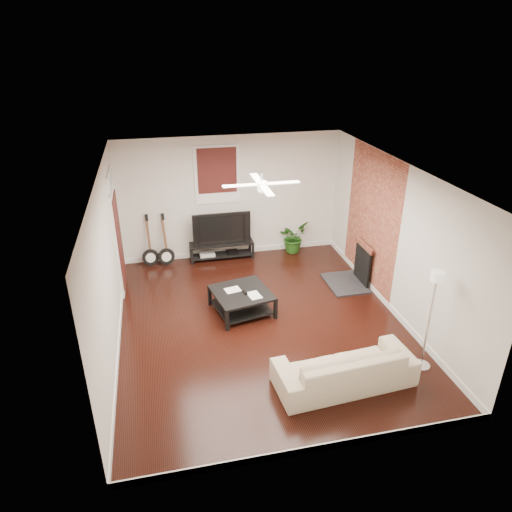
{
  "coord_description": "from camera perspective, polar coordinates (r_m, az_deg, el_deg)",
  "views": [
    {
      "loc": [
        -1.64,
        -6.93,
        4.76
      ],
      "look_at": [
        0.0,
        0.4,
        1.15
      ],
      "focal_mm": 32.66,
      "sensor_mm": 36.0,
      "label": 1
    }
  ],
  "objects": [
    {
      "name": "tv",
      "position": [
        10.6,
        -4.33,
        3.57
      ],
      "size": [
        1.31,
        0.17,
        0.75
      ],
      "primitive_type": "imported",
      "color": "black",
      "rests_on": "tv_stand"
    },
    {
      "name": "ceiling_fan",
      "position": [
        7.44,
        0.68,
        8.79
      ],
      "size": [
        1.24,
        1.24,
        0.32
      ],
      "primitive_type": null,
      "color": "white",
      "rests_on": "ceiling"
    },
    {
      "name": "tv_stand",
      "position": [
        10.81,
        -4.21,
        0.67
      ],
      "size": [
        1.46,
        0.39,
        0.41
      ],
      "primitive_type": "cube",
      "color": "black",
      "rests_on": "floor"
    },
    {
      "name": "door_left",
      "position": [
        9.54,
        -16.64,
        2.96
      ],
      "size": [
        0.08,
        1.0,
        2.5
      ],
      "primitive_type": "cube",
      "color": "white",
      "rests_on": "wall_left"
    },
    {
      "name": "window_back",
      "position": [
        10.38,
        -4.78,
        9.87
      ],
      "size": [
        1.0,
        0.06,
        1.3
      ],
      "primitive_type": "cube",
      "color": "#3B1110",
      "rests_on": "wall_back"
    },
    {
      "name": "guitar_left",
      "position": [
        10.54,
        -12.98,
        1.72
      ],
      "size": [
        0.39,
        0.29,
        1.2
      ],
      "primitive_type": null,
      "rotation": [
        0.0,
        0.0,
        0.08
      ],
      "color": "black",
      "rests_on": "floor"
    },
    {
      "name": "room",
      "position": [
        7.88,
        0.63,
        0.41
      ],
      "size": [
        5.01,
        6.01,
        2.81
      ],
      "color": "black",
      "rests_on": "ground"
    },
    {
      "name": "fireplace",
      "position": [
        9.8,
        11.87,
        -0.94
      ],
      "size": [
        0.8,
        1.1,
        0.92
      ],
      "primitive_type": "cube",
      "color": "black",
      "rests_on": "floor"
    },
    {
      "name": "coffee_table",
      "position": [
        8.77,
        -1.76,
        -5.59
      ],
      "size": [
        1.19,
        1.19,
        0.42
      ],
      "primitive_type": "cube",
      "rotation": [
        0.0,
        0.0,
        0.2
      ],
      "color": "black",
      "rests_on": "floor"
    },
    {
      "name": "potted_plant",
      "position": [
        11.13,
        4.55,
        2.33
      ],
      "size": [
        0.87,
        0.87,
        0.73
      ],
      "primitive_type": "imported",
      "rotation": [
        0.0,
        0.0,
        0.74
      ],
      "color": "#215217",
      "rests_on": "floor"
    },
    {
      "name": "brick_accent",
      "position": [
        9.55,
        13.96,
        4.28
      ],
      "size": [
        0.02,
        2.2,
        2.8
      ],
      "primitive_type": "cube",
      "color": "brown",
      "rests_on": "floor"
    },
    {
      "name": "sofa",
      "position": [
        7.19,
        10.8,
        -13.19
      ],
      "size": [
        2.13,
        0.97,
        0.61
      ],
      "primitive_type": "imported",
      "rotation": [
        0.0,
        0.0,
        3.22
      ],
      "color": "tan",
      "rests_on": "floor"
    },
    {
      "name": "floor_lamp",
      "position": [
        7.53,
        20.45,
        -7.48
      ],
      "size": [
        0.3,
        0.3,
        1.7
      ],
      "primitive_type": null,
      "rotation": [
        0.0,
        0.0,
        0.08
      ],
      "color": "white",
      "rests_on": "floor"
    },
    {
      "name": "guitar_right",
      "position": [
        10.51,
        -11.08,
        1.84
      ],
      "size": [
        0.41,
        0.33,
        1.2
      ],
      "primitive_type": null,
      "rotation": [
        0.0,
        0.0,
        0.19
      ],
      "color": "black",
      "rests_on": "floor"
    }
  ]
}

